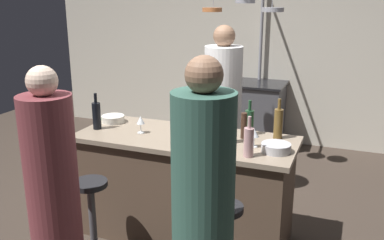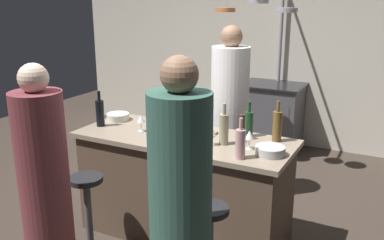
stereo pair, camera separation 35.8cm
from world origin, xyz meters
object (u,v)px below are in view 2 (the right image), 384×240
(potted_plant, at_px, (124,131))
(wine_bottle_rose, at_px, (240,143))
(wine_bottle_green, at_px, (249,123))
(stove_range, at_px, (271,117))
(wine_bottle_white, at_px, (224,129))
(wine_glass_by_chef, at_px, (212,132))
(guest_right, at_px, (181,215))
(guest_left, at_px, (45,189))
(mixing_bowl_steel, at_px, (270,151))
(wine_bottle_dark, at_px, (100,113))
(wine_glass_near_right_guest, at_px, (141,119))
(bar_stool_left, at_px, (88,213))
(mixing_bowl_ceramic, at_px, (118,117))
(cutting_board, at_px, (195,133))
(wine_bottle_amber, at_px, (277,126))
(wine_glass_near_left_guest, at_px, (249,136))
(pepper_mill, at_px, (242,127))
(chef, at_px, (229,121))

(potted_plant, xyz_separation_m, wine_bottle_rose, (2.24, -1.66, 0.72))
(wine_bottle_rose, relative_size, wine_bottle_green, 1.02)
(stove_range, bearing_deg, potted_plant, -147.96)
(wine_bottle_white, xyz_separation_m, wine_glass_by_chef, (-0.08, -0.06, -0.02))
(stove_range, height_order, wine_bottle_rose, wine_bottle_rose)
(guest_right, distance_m, wine_bottle_white, 0.99)
(guest_left, relative_size, mixing_bowl_steel, 7.36)
(wine_bottle_white, distance_m, wine_bottle_dark, 1.15)
(wine_bottle_rose, distance_m, wine_bottle_dark, 1.39)
(wine_bottle_green, relative_size, wine_glass_near_right_guest, 1.99)
(bar_stool_left, height_order, mixing_bowl_ceramic, mixing_bowl_ceramic)
(guest_right, height_order, mixing_bowl_steel, guest_right)
(potted_plant, distance_m, cutting_board, 2.25)
(wine_bottle_amber, bearing_deg, wine_glass_near_left_guest, -115.89)
(pepper_mill, bearing_deg, stove_range, 101.05)
(stove_range, xyz_separation_m, cutting_board, (0.06, -2.36, 0.46))
(wine_bottle_dark, xyz_separation_m, wine_glass_near_left_guest, (1.37, 0.04, -0.02))
(guest_right, height_order, wine_bottle_green, guest_right)
(guest_left, bearing_deg, wine_bottle_green, 51.94)
(chef, bearing_deg, wine_bottle_rose, -64.05)
(stove_range, bearing_deg, mixing_bowl_ceramic, -108.29)
(guest_right, xyz_separation_m, pepper_mill, (-0.06, 1.12, 0.21))
(cutting_board, distance_m, wine_bottle_rose, 0.64)
(stove_range, bearing_deg, wine_glass_near_right_guest, -98.70)
(wine_bottle_rose, bearing_deg, wine_bottle_green, 103.55)
(stove_range, bearing_deg, mixing_bowl_steel, -73.40)
(wine_bottle_green, xyz_separation_m, wine_glass_near_right_guest, (-0.85, -0.29, -0.01))
(stove_range, bearing_deg, wine_glass_near_left_guest, -76.91)
(stove_range, xyz_separation_m, wine_bottle_amber, (0.71, -2.22, 0.58))
(chef, xyz_separation_m, wine_bottle_amber, (0.66, -0.63, 0.22))
(wine_bottle_dark, distance_m, mixing_bowl_steel, 1.54)
(wine_glass_near_left_guest, xyz_separation_m, mixing_bowl_steel, (0.18, -0.04, -0.07))
(wine_bottle_green, bearing_deg, wine_glass_by_chef, -118.29)
(guest_left, relative_size, wine_bottle_dark, 5.09)
(wine_bottle_dark, bearing_deg, wine_glass_near_right_guest, 4.98)
(bar_stool_left, height_order, guest_left, guest_left)
(pepper_mill, height_order, wine_bottle_white, wine_bottle_white)
(pepper_mill, distance_m, wine_glass_by_chef, 0.27)
(stove_range, bearing_deg, wine_bottle_amber, -72.27)
(guest_left, xyz_separation_m, wine_glass_near_right_guest, (0.14, 0.97, 0.26))
(wine_bottle_amber, bearing_deg, stove_range, 107.73)
(wine_bottle_white, distance_m, wine_glass_by_chef, 0.10)
(cutting_board, relative_size, wine_glass_near_right_guest, 2.19)
(guest_left, xyz_separation_m, mixing_bowl_ceramic, (-0.24, 1.16, 0.19))
(stove_range, bearing_deg, wine_bottle_rose, -77.70)
(wine_glass_by_chef, distance_m, wine_glass_near_left_guest, 0.29)
(stove_range, bearing_deg, wine_bottle_dark, -107.26)
(wine_glass_near_right_guest, bearing_deg, wine_bottle_amber, 14.30)
(potted_plant, relative_size, wine_bottle_amber, 1.59)
(wine_bottle_dark, distance_m, wine_glass_near_left_guest, 1.37)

